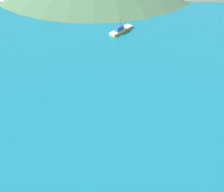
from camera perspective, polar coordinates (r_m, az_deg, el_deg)
name	(u,v)px	position (r m, az deg, el deg)	size (l,w,h in m)	color
ground	(119,119)	(75.73, 1.36, -4.19)	(260.00, 280.00, 0.50)	#146B7F
fishing_boat_7	(120,30)	(113.66, 1.57, 12.17)	(8.81, 9.16, 5.38)	gold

